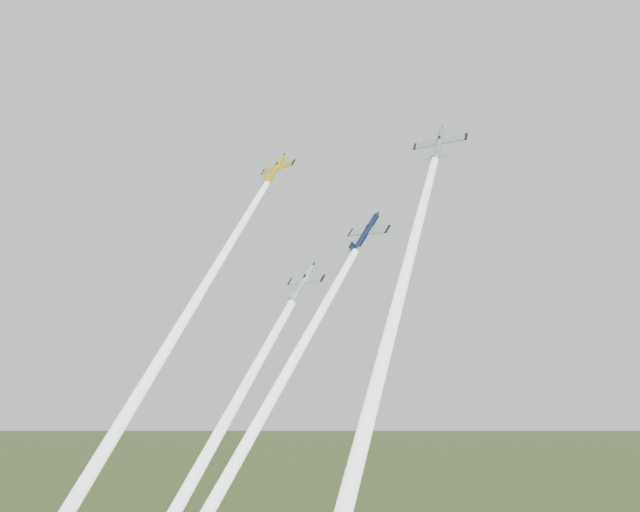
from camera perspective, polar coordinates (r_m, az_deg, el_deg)
The scene contains 7 objects.
plane_yellow at distance 130.38m, azimuth -3.16°, elevation 6.22°, with size 7.62×7.56×1.19m, color gold, non-canonical shape.
smoke_trail_yellow at distance 112.97m, azimuth -11.50°, elevation -7.53°, with size 2.19×2.19×69.88m, color white, non-canonical shape.
plane_navy at distance 111.00m, azimuth 3.27°, elevation 1.65°, with size 8.24×8.17×1.29m, color #0D1A3B, non-canonical shape.
smoke_trail_navy at distance 97.37m, azimuth -7.16°, elevation -16.26°, with size 2.19×2.19×73.01m, color white, non-canonical shape.
plane_silver_right at distance 108.76m, azimuth 8.48°, elevation 7.94°, with size 7.53×7.47×1.18m, color #A5ABB3, non-canonical shape.
smoke_trail_silver_right at distance 83.45m, azimuth 3.75°, elevation -10.23°, with size 2.19×2.19×73.73m, color white, non-canonical shape.
plane_silver_low at distance 101.52m, azimuth -1.18°, elevation -1.86°, with size 6.70×6.65×1.05m, color silver, non-canonical shape.
Camera 1 is at (54.18, -97.43, 77.06)m, focal length 45.00 mm.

